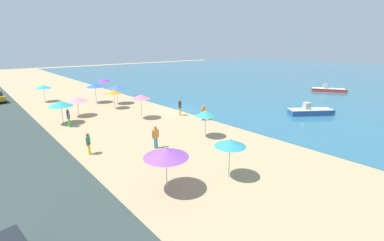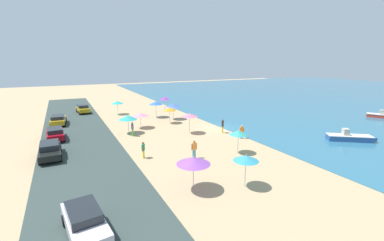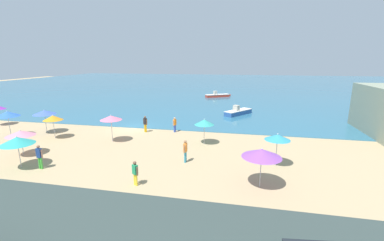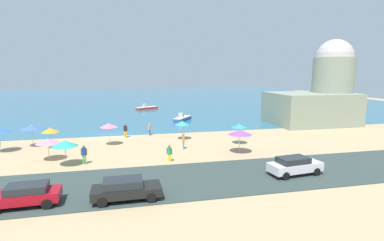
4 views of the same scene
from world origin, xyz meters
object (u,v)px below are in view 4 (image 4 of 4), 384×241
beach_umbrella_6 (50,130)px  parked_car_0 (25,195)px  bather_2 (169,152)px  bather_1 (84,154)px  beach_umbrella_10 (65,143)px  bather_0 (125,130)px  beach_umbrella_5 (109,125)px  skiff_nearshore (147,108)px  parked_car_4 (294,165)px  beach_umbrella_9 (239,126)px  skiff_offshore (183,119)px  beach_umbrella_3 (48,141)px  bather_4 (184,140)px  bather_3 (149,129)px  parked_car_2 (126,189)px  beach_umbrella_2 (240,132)px  harbor_fortress (322,94)px  beach_umbrella_0 (32,127)px  beach_umbrella_4 (182,123)px

beach_umbrella_6 → parked_car_0: beach_umbrella_6 is taller
bather_2 → beach_umbrella_6: bearing=147.6°
bather_1 → bather_2: 7.79m
beach_umbrella_10 → bather_0: (5.33, 10.79, -1.07)m
beach_umbrella_5 → skiff_nearshore: (6.63, 31.99, -1.96)m
beach_umbrella_10 → parked_car_4: (18.75, -6.79, -1.23)m
beach_umbrella_9 → skiff_offshore: size_ratio=0.52×
beach_umbrella_6 → beach_umbrella_9: beach_umbrella_9 is taller
beach_umbrella_6 → bather_2: 14.26m
beach_umbrella_3 → bather_4: beach_umbrella_3 is taller
parked_car_0 → skiff_offshore: skiff_offshore is taller
beach_umbrella_9 → skiff_offshore: bearing=100.5°
bather_0 → beach_umbrella_10: bearing=-116.3°
beach_umbrella_9 → bather_3: (-9.76, 7.27, -1.28)m
parked_car_2 → skiff_nearshore: size_ratio=0.87×
beach_umbrella_5 → beach_umbrella_10: (-3.50, -6.96, -0.28)m
beach_umbrella_2 → beach_umbrella_10: size_ratio=1.05×
beach_umbrella_3 → harbor_fortress: bearing=18.2°
bather_0 → bather_1: (-3.77, -10.66, 0.01)m
beach_umbrella_0 → beach_umbrella_10: beach_umbrella_0 is taller
beach_umbrella_0 → parked_car_2: (10.15, -16.99, -1.45)m
bather_1 → parked_car_2: bearing=-67.5°
beach_umbrella_0 → parked_car_4: beach_umbrella_0 is taller
bather_3 → skiff_nearshore: (1.66, 27.53, -0.54)m
beach_umbrella_2 → beach_umbrella_9: 3.82m
beach_umbrella_6 → bather_4: beach_umbrella_6 is taller
beach_umbrella_4 → beach_umbrella_3: bearing=-157.5°
parked_car_4 → skiff_offshore: 28.89m
bather_2 → bather_4: bather_4 is taller
bather_1 → parked_car_2: 9.55m
bather_0 → parked_car_2: size_ratio=0.40×
beach_umbrella_4 → parked_car_2: beach_umbrella_4 is taller
beach_umbrella_6 → bather_0: bearing=26.4°
bather_4 → parked_car_0: bearing=-136.7°
beach_umbrella_2 → bather_3: bearing=127.9°
beach_umbrella_3 → beach_umbrella_10: bearing=-48.6°
beach_umbrella_4 → bather_4: bearing=-99.0°
beach_umbrella_10 → bather_3: beach_umbrella_10 is taller
beach_umbrella_5 → bather_0: (1.84, 3.83, -1.34)m
beach_umbrella_0 → skiff_nearshore: size_ratio=0.49×
beach_umbrella_0 → beach_umbrella_4: beach_umbrella_0 is taller
skiff_offshore → parked_car_4: bearing=-82.4°
beach_umbrella_10 → harbor_fortress: size_ratio=0.18×
parked_car_0 → skiff_nearshore: size_ratio=0.83×
beach_umbrella_6 → harbor_fortress: size_ratio=0.18×
beach_umbrella_4 → skiff_offshore: 14.19m
beach_umbrella_10 → bather_2: 9.41m
beach_umbrella_4 → bather_1: beach_umbrella_4 is taller
bather_2 → beach_umbrella_3: bearing=165.1°
bather_3 → parked_car_4: bather_3 is taller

